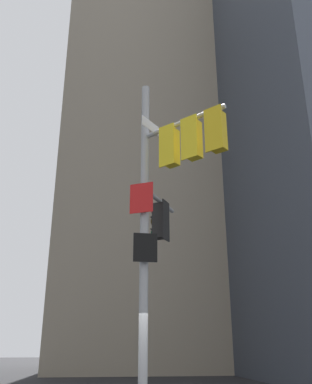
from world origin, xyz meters
The scene contains 2 objects.
building_mid_block centered at (2.63, 23.96, 15.51)m, with size 14.12×14.12×31.03m, color tan.
signal_pole_assembly centered at (0.52, -0.34, 5.39)m, with size 2.21×3.83×8.83m.
Camera 1 is at (-1.05, -10.29, 1.79)m, focal length 39.00 mm.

